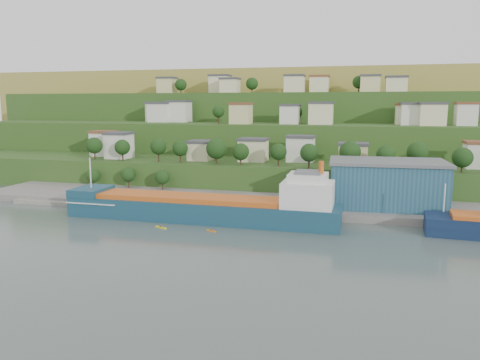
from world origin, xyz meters
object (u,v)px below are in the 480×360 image
(cargo_ship_near, at_px, (209,209))
(caravan, at_px, (97,194))
(kayak_orange, at_px, (211,230))
(warehouse, at_px, (387,183))

(cargo_ship_near, bearing_deg, caravan, 161.42)
(caravan, height_order, kayak_orange, caravan)
(warehouse, xyz_separation_m, caravan, (-85.92, -6.30, -5.99))
(cargo_ship_near, relative_size, caravan, 13.54)
(kayak_orange, bearing_deg, caravan, 176.33)
(warehouse, height_order, kayak_orange, warehouse)
(warehouse, relative_size, caravan, 5.98)
(warehouse, bearing_deg, kayak_orange, -146.44)
(cargo_ship_near, xyz_separation_m, kayak_orange, (3.76, -9.78, -2.75))
(cargo_ship_near, height_order, kayak_orange, cargo_ship_near)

